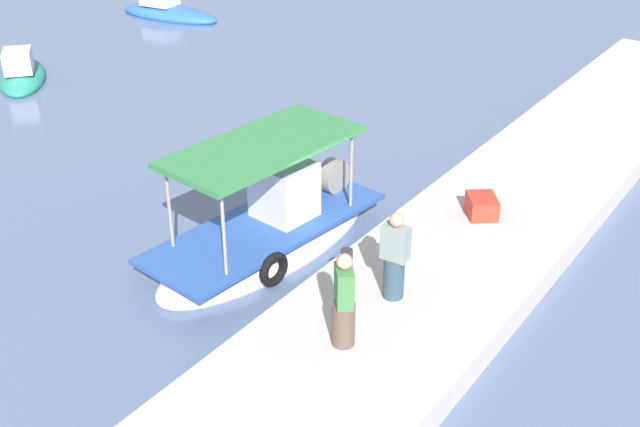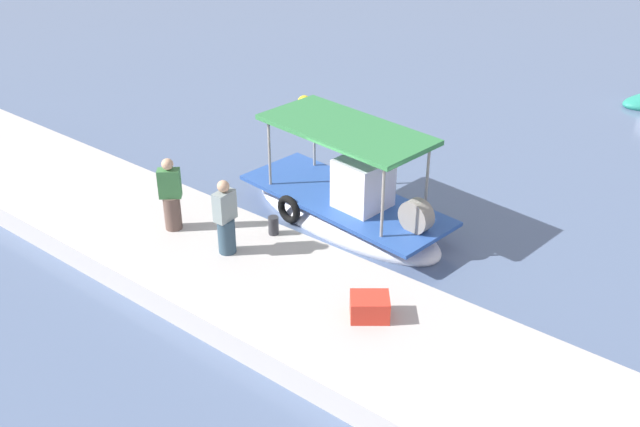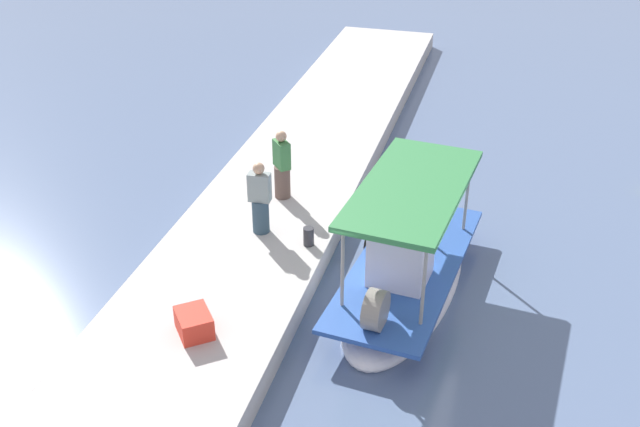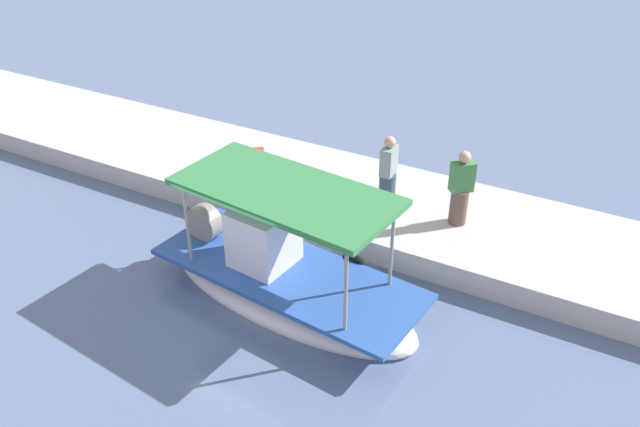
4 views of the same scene
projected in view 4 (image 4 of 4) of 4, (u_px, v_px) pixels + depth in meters
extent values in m
plane|color=slate|center=(253.00, 288.00, 13.87)|extent=(120.00, 120.00, 0.00)
cube|color=beige|center=(337.00, 196.00, 16.56)|extent=(36.00, 3.70, 0.56)
ellipsoid|color=white|center=(289.00, 293.00, 13.53)|extent=(6.05, 2.72, 0.92)
cube|color=#2D55A8|center=(288.00, 273.00, 13.26)|extent=(5.81, 2.69, 0.10)
cube|color=silver|center=(264.00, 238.00, 13.23)|extent=(1.22, 1.27, 1.33)
cylinder|color=gray|center=(187.00, 225.00, 13.15)|extent=(0.07, 0.07, 1.87)
cylinder|color=gray|center=(240.00, 192.00, 14.27)|extent=(0.07, 0.07, 1.87)
cylinder|color=gray|center=(346.00, 292.00, 11.33)|extent=(0.07, 0.07, 1.87)
cylinder|color=gray|center=(392.00, 249.00, 12.45)|extent=(0.07, 0.07, 1.87)
cube|color=#348044|center=(285.00, 192.00, 12.28)|extent=(4.44, 2.44, 0.12)
torus|color=black|center=(354.00, 269.00, 13.70)|extent=(0.76, 0.26, 0.74)
cylinder|color=gray|center=(204.00, 222.00, 14.14)|extent=(0.83, 0.43, 0.80)
cylinder|color=#304859|center=(387.00, 189.00, 15.46)|extent=(0.41, 0.41, 0.81)
cube|color=gray|center=(389.00, 161.00, 15.07)|extent=(0.29, 0.51, 0.67)
sphere|color=tan|center=(390.00, 142.00, 14.82)|extent=(0.27, 0.27, 0.27)
cylinder|color=brown|center=(459.00, 206.00, 14.78)|extent=(0.56, 0.56, 0.83)
cube|color=#3D7C42|center=(462.00, 177.00, 14.39)|extent=(0.56, 0.54, 0.68)
sphere|color=tan|center=(465.00, 157.00, 14.14)|extent=(0.27, 0.27, 0.27)
cylinder|color=#2D2D33|center=(353.00, 217.00, 14.76)|extent=(0.24, 0.24, 0.44)
cube|color=red|center=(250.00, 161.00, 17.10)|extent=(0.96, 0.94, 0.45)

